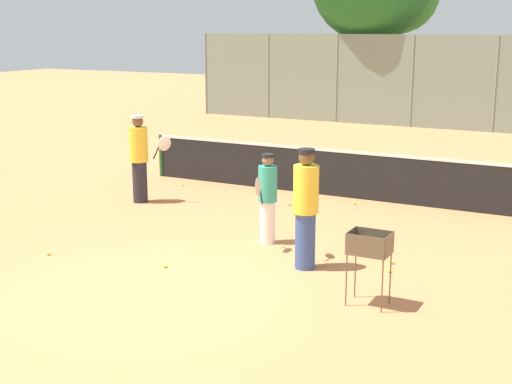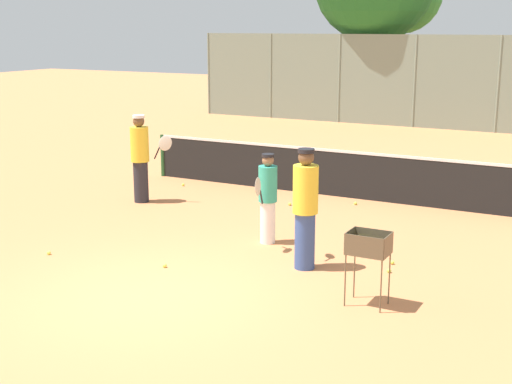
{
  "view_description": "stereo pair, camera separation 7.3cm",
  "coord_description": "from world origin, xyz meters",
  "views": [
    {
      "loc": [
        5.77,
        -7.77,
        3.79
      ],
      "look_at": [
        0.28,
        2.71,
        1.0
      ],
      "focal_mm": 50.0,
      "sensor_mm": 36.0,
      "label": 1
    },
    {
      "loc": [
        5.83,
        -7.74,
        3.79
      ],
      "look_at": [
        0.28,
        2.71,
        1.0
      ],
      "focal_mm": 50.0,
      "sensor_mm": 36.0,
      "label": 2
    }
  ],
  "objects": [
    {
      "name": "player_white_outfit",
      "position": [
        -3.48,
        4.47,
        0.99
      ],
      "size": [
        0.91,
        0.5,
        1.91
      ],
      "rotation": [
        0.0,
        0.0,
        0.38
      ],
      "color": "#26262D",
      "rests_on": "ground_plane"
    },
    {
      "name": "tennis_net",
      "position": [
        0.0,
        6.94,
        0.56
      ],
      "size": [
        9.42,
        0.1,
        1.07
      ],
      "color": "#26592D",
      "rests_on": "ground_plane"
    },
    {
      "name": "tennis_ball_2",
      "position": [
        -3.55,
        6.2,
        0.03
      ],
      "size": [
        0.07,
        0.07,
        0.07
      ],
      "primitive_type": "sphere",
      "color": "#D1E54C",
      "rests_on": "ground_plane"
    },
    {
      "name": "back_fence",
      "position": [
        0.0,
        18.72,
        1.72
      ],
      "size": [
        21.15,
        0.08,
        3.44
      ],
      "color": "gray",
      "rests_on": "ground_plane"
    },
    {
      "name": "tennis_ball_6",
      "position": [
        0.75,
        6.41,
        0.03
      ],
      "size": [
        0.07,
        0.07,
        0.07
      ],
      "primitive_type": "sphere",
      "color": "#D1E54C",
      "rests_on": "ground_plane"
    },
    {
      "name": "tennis_ball_3",
      "position": [
        2.64,
        2.98,
        0.03
      ],
      "size": [
        0.07,
        0.07,
        0.07
      ],
      "primitive_type": "sphere",
      "color": "#D1E54C",
      "rests_on": "ground_plane"
    },
    {
      "name": "ball_cart",
      "position": [
        2.83,
        1.16,
        0.8
      ],
      "size": [
        0.56,
        0.41,
        1.05
      ],
      "color": "brown",
      "rests_on": "ground_plane"
    },
    {
      "name": "ground_plane",
      "position": [
        0.0,
        0.0,
        0.0
      ],
      "size": [
        80.0,
        80.0,
        0.0
      ],
      "primitive_type": "plane",
      "color": "#D37F4C"
    },
    {
      "name": "player_red_cap",
      "position": [
        1.45,
        2.15,
        1.0
      ],
      "size": [
        0.71,
        0.79,
        1.93
      ],
      "rotation": [
        0.0,
        0.0,
        2.28
      ],
      "color": "#334C8C",
      "rests_on": "ground_plane"
    },
    {
      "name": "player_yellow_shirt",
      "position": [
        0.32,
        3.07,
        0.84
      ],
      "size": [
        0.33,
        0.88,
        1.61
      ],
      "rotation": [
        0.0,
        0.0,
        4.86
      ],
      "color": "white",
      "rests_on": "ground_plane"
    },
    {
      "name": "tennis_ball_5",
      "position": [
        -2.63,
        0.74,
        0.03
      ],
      "size": [
        0.07,
        0.07,
        0.07
      ],
      "primitive_type": "sphere",
      "color": "#D1E54C",
      "rests_on": "ground_plane"
    },
    {
      "name": "parked_car",
      "position": [
        -6.32,
        20.74,
        0.66
      ],
      "size": [
        4.2,
        1.7,
        1.6
      ],
      "color": "white",
      "rests_on": "ground_plane"
    },
    {
      "name": "tree_2",
      "position": [
        -3.57,
        21.27,
        4.19
      ],
      "size": [
        2.46,
        2.46,
        5.53
      ],
      "color": "brown",
      "rests_on": "ground_plane"
    },
    {
      "name": "tennis_ball_4",
      "position": [
        2.72,
        2.56,
        0.03
      ],
      "size": [
        0.07,
        0.07,
        0.07
      ],
      "primitive_type": "sphere",
      "color": "#D1E54C",
      "rests_on": "ground_plane"
    },
    {
      "name": "tennis_ball_1",
      "position": [
        -0.48,
        5.69,
        0.03
      ],
      "size": [
        0.07,
        0.07,
        0.07
      ],
      "primitive_type": "sphere",
      "color": "#D1E54C",
      "rests_on": "ground_plane"
    },
    {
      "name": "tennis_ball_0",
      "position": [
        -0.53,
        1.12,
        0.03
      ],
      "size": [
        0.07,
        0.07,
        0.07
      ],
      "primitive_type": "sphere",
      "color": "#D1E54C",
      "rests_on": "ground_plane"
    }
  ]
}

